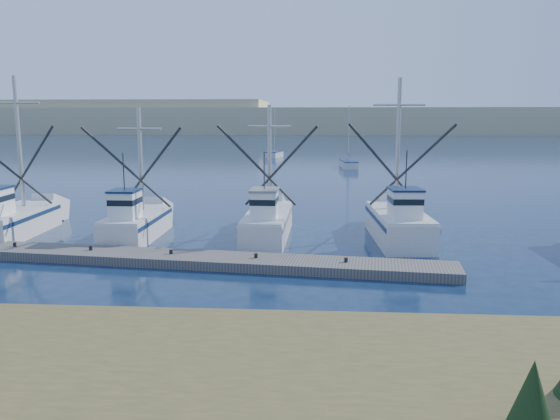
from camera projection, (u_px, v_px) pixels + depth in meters
The scene contains 6 objects.
ground at pixel (288, 306), 19.33m from camera, with size 500.00×500.00×0.00m, color #0C1E37.
floating_dock at pixel (111, 255), 25.59m from camera, with size 31.71×2.11×0.42m, color slate.
dune_ridge at pixel (314, 121), 225.03m from camera, with size 360.00×60.00×10.00m, color tan.
trawler_fleet at pixel (130, 220), 30.31m from camera, with size 30.87×8.65×8.99m.
sailboat_near at pixel (348, 164), 72.01m from camera, with size 2.24×6.21×8.10m.
sailboat_far at pixel (274, 154), 90.25m from camera, with size 2.67×5.40×8.10m.
Camera 1 is at (0.94, -18.45, 6.63)m, focal length 35.00 mm.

